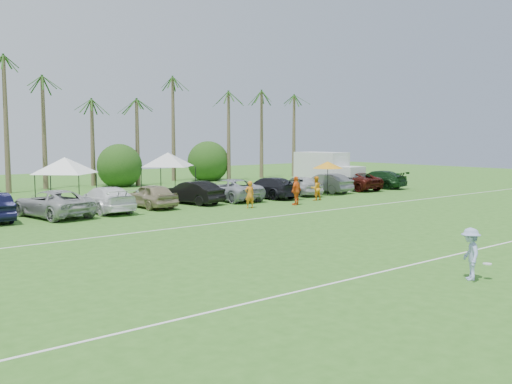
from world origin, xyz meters
TOP-DOWN VIEW (x-y plane):
  - ground at (0.00, 0.00)m, footprint 120.00×120.00m
  - field_lines at (0.00, 8.00)m, footprint 80.00×12.10m
  - palm_tree_5 at (0.00, 38.00)m, footprint 2.40×2.40m
  - palm_tree_6 at (4.00, 38.00)m, footprint 2.40×2.40m
  - palm_tree_7 at (8.00, 38.00)m, footprint 2.40×2.40m
  - palm_tree_8 at (13.00, 38.00)m, footprint 2.40×2.40m
  - palm_tree_9 at (18.00, 38.00)m, footprint 2.40×2.40m
  - palm_tree_10 at (23.00, 38.00)m, footprint 2.40×2.40m
  - palm_tree_11 at (27.00, 38.00)m, footprint 2.40×2.40m
  - bush_tree_2 at (6.00, 39.00)m, footprint 4.00×4.00m
  - bush_tree_3 at (16.00, 39.00)m, footprint 4.00×4.00m
  - sideline_player_a at (5.42, 17.87)m, footprint 0.69×0.54m
  - sideline_player_b at (11.63, 18.32)m, footprint 0.89×0.73m
  - sideline_player_c at (8.74, 17.21)m, footprint 1.18×0.78m
  - box_truck at (18.81, 24.02)m, footprint 2.81×6.16m
  - canopy_tent_left at (-2.99, 26.19)m, footprint 4.47×4.47m
  - canopy_tent_right at (5.86, 28.48)m, footprint 4.62×4.62m
  - market_umbrella at (14.74, 20.18)m, footprint 2.29×2.29m
  - frisbee_player at (-0.31, -0.35)m, footprint 1.17×1.17m
  - parked_car_2 at (-5.47, 21.57)m, footprint 3.39×5.75m
  - parked_car_3 at (-2.37, 21.69)m, footprint 2.13×5.19m
  - parked_car_4 at (0.74, 21.88)m, footprint 1.84×4.43m
  - parked_car_5 at (3.84, 21.97)m, footprint 2.55×4.80m
  - parked_car_6 at (6.94, 22.03)m, footprint 2.51×5.41m
  - parked_car_7 at (10.04, 21.55)m, footprint 2.46×5.31m
  - parked_car_8 at (13.14, 21.54)m, footprint 2.60×4.67m
  - parked_car_9 at (16.24, 21.82)m, footprint 1.67×4.58m
  - parked_car_10 at (19.35, 21.97)m, footprint 2.58×5.45m
  - parked_car_11 at (22.45, 21.74)m, footprint 2.97×5.46m

SIDE VIEW (x-z plane):
  - ground at x=0.00m, z-range 0.00..0.00m
  - field_lines at x=0.00m, z-range 0.00..0.01m
  - parked_car_2 at x=-5.47m, z-range 0.00..1.50m
  - parked_car_3 at x=-2.37m, z-range 0.00..1.50m
  - parked_car_4 at x=0.74m, z-range 0.00..1.50m
  - parked_car_5 at x=3.84m, z-range 0.00..1.50m
  - parked_car_6 at x=6.94m, z-range 0.00..1.50m
  - parked_car_7 at x=10.04m, z-range 0.00..1.50m
  - parked_car_8 at x=13.14m, z-range 0.00..1.50m
  - parked_car_9 at x=16.24m, z-range 0.00..1.50m
  - parked_car_10 at x=19.35m, z-range 0.00..1.50m
  - parked_car_11 at x=22.45m, z-range 0.00..1.50m
  - frisbee_player at x=-0.31m, z-range 0.00..1.62m
  - sideline_player_b at x=11.63m, z-range 0.00..1.67m
  - sideline_player_a at x=5.42m, z-range 0.00..1.68m
  - sideline_player_c at x=8.74m, z-range 0.00..1.87m
  - box_truck at x=18.81m, z-range 0.11..3.18m
  - bush_tree_2 at x=6.00m, z-range -0.20..3.80m
  - bush_tree_3 at x=16.00m, z-range -0.20..3.80m
  - market_umbrella at x=14.74m, z-range 1.01..3.57m
  - canopy_tent_left at x=-2.99m, z-range 1.29..4.91m
  - canopy_tent_right at x=5.86m, z-range 1.33..5.08m
  - palm_tree_8 at x=13.00m, z-range 3.03..11.93m
  - palm_tree_5 at x=0.00m, z-range 3.40..13.30m
  - palm_tree_9 at x=18.00m, z-range 3.40..13.30m
  - palm_tree_6 at x=4.00m, z-range 3.76..14.66m
  - palm_tree_10 at x=23.00m, z-range 3.76..14.66m
  - palm_tree_7 at x=8.00m, z-range 4.11..16.01m
  - palm_tree_11 at x=27.00m, z-range 4.11..16.01m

